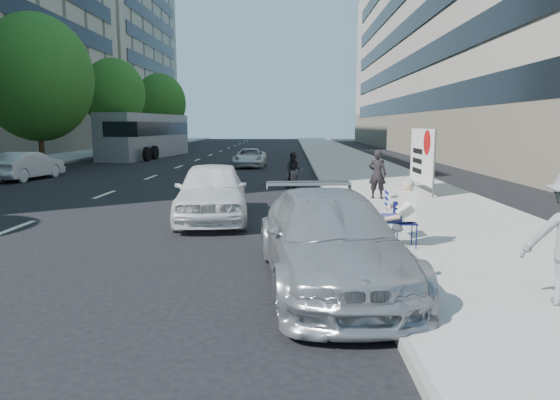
{
  "coord_description": "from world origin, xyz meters",
  "views": [
    {
      "loc": [
        0.19,
        -9.6,
        2.48
      ],
      "look_at": [
        -0.03,
        0.61,
        0.94
      ],
      "focal_mm": 32.0,
      "sensor_mm": 36.0,
      "label": 1
    }
  ],
  "objects_px": {
    "white_sedan_far": "(250,158)",
    "parked_sedan": "(329,240)",
    "protest_banner": "(422,156)",
    "bus": "(147,136)",
    "white_sedan_mid": "(27,166)",
    "pedestrian_woman": "(377,174)",
    "white_sedan_near": "(212,191)",
    "seated_protester": "(399,209)",
    "motorcycle": "(294,172)"
  },
  "relations": [
    {
      "from": "pedestrian_woman",
      "to": "seated_protester",
      "type": "bearing_deg",
      "value": 106.22
    },
    {
      "from": "white_sedan_mid",
      "to": "bus",
      "type": "relative_size",
      "value": 0.31
    },
    {
      "from": "seated_protester",
      "to": "parked_sedan",
      "type": "height_order",
      "value": "seated_protester"
    },
    {
      "from": "protest_banner",
      "to": "bus",
      "type": "height_order",
      "value": "bus"
    },
    {
      "from": "parked_sedan",
      "to": "bus",
      "type": "bearing_deg",
      "value": 104.48
    },
    {
      "from": "white_sedan_far",
      "to": "protest_banner",
      "type": "bearing_deg",
      "value": -59.64
    },
    {
      "from": "parked_sedan",
      "to": "white_sedan_near",
      "type": "bearing_deg",
      "value": 110.39
    },
    {
      "from": "white_sedan_far",
      "to": "motorcycle",
      "type": "relative_size",
      "value": 1.93
    },
    {
      "from": "motorcycle",
      "to": "bus",
      "type": "distance_m",
      "value": 22.11
    },
    {
      "from": "bus",
      "to": "white_sedan_far",
      "type": "bearing_deg",
      "value": -38.64
    },
    {
      "from": "pedestrian_woman",
      "to": "protest_banner",
      "type": "distance_m",
      "value": 2.57
    },
    {
      "from": "protest_banner",
      "to": "bus",
      "type": "xyz_separation_m",
      "value": [
        -15.69,
        20.9,
        0.23
      ]
    },
    {
      "from": "pedestrian_woman",
      "to": "protest_banner",
      "type": "relative_size",
      "value": 0.51
    },
    {
      "from": "parked_sedan",
      "to": "motorcycle",
      "type": "xyz_separation_m",
      "value": [
        -0.48,
        11.86,
        -0.07
      ]
    },
    {
      "from": "white_sedan_far",
      "to": "bus",
      "type": "relative_size",
      "value": 0.32
    },
    {
      "from": "white_sedan_mid",
      "to": "bus",
      "type": "height_order",
      "value": "bus"
    },
    {
      "from": "pedestrian_woman",
      "to": "white_sedan_near",
      "type": "relative_size",
      "value": 0.35
    },
    {
      "from": "parked_sedan",
      "to": "white_sedan_near",
      "type": "xyz_separation_m",
      "value": [
        -2.68,
        5.33,
        0.05
      ]
    },
    {
      "from": "parked_sedan",
      "to": "white_sedan_far",
      "type": "xyz_separation_m",
      "value": [
        -3.05,
        22.06,
        -0.16
      ]
    },
    {
      "from": "parked_sedan",
      "to": "white_sedan_mid",
      "type": "bearing_deg",
      "value": 124.09
    },
    {
      "from": "white_sedan_near",
      "to": "parked_sedan",
      "type": "bearing_deg",
      "value": -69.65
    },
    {
      "from": "protest_banner",
      "to": "white_sedan_near",
      "type": "relative_size",
      "value": 0.69
    },
    {
      "from": "protest_banner",
      "to": "white_sedan_far",
      "type": "distance_m",
      "value": 14.01
    },
    {
      "from": "seated_protester",
      "to": "protest_banner",
      "type": "xyz_separation_m",
      "value": [
        2.49,
        8.08,
        0.53
      ]
    },
    {
      "from": "white_sedan_mid",
      "to": "parked_sedan",
      "type": "bearing_deg",
      "value": 138.04
    },
    {
      "from": "parked_sedan",
      "to": "motorcycle",
      "type": "height_order",
      "value": "motorcycle"
    },
    {
      "from": "pedestrian_woman",
      "to": "parked_sedan",
      "type": "distance_m",
      "value": 8.51
    },
    {
      "from": "seated_protester",
      "to": "pedestrian_woman",
      "type": "height_order",
      "value": "pedestrian_woman"
    },
    {
      "from": "white_sedan_near",
      "to": "bus",
      "type": "distance_m",
      "value": 27.11
    },
    {
      "from": "parked_sedan",
      "to": "bus",
      "type": "xyz_separation_m",
      "value": [
        -11.71,
        30.88,
        0.92
      ]
    },
    {
      "from": "pedestrian_woman",
      "to": "motorcycle",
      "type": "height_order",
      "value": "pedestrian_woman"
    },
    {
      "from": "white_sedan_near",
      "to": "white_sedan_mid",
      "type": "distance_m",
      "value": 13.8
    },
    {
      "from": "white_sedan_far",
      "to": "parked_sedan",
      "type": "bearing_deg",
      "value": -81.95
    },
    {
      "from": "bus",
      "to": "parked_sedan",
      "type": "bearing_deg",
      "value": -62.37
    },
    {
      "from": "white_sedan_near",
      "to": "white_sedan_mid",
      "type": "height_order",
      "value": "white_sedan_near"
    },
    {
      "from": "protest_banner",
      "to": "bus",
      "type": "bearing_deg",
      "value": 126.89
    },
    {
      "from": "white_sedan_mid",
      "to": "white_sedan_far",
      "type": "relative_size",
      "value": 0.98
    },
    {
      "from": "motorcycle",
      "to": "parked_sedan",
      "type": "bearing_deg",
      "value": -86.68
    },
    {
      "from": "white_sedan_mid",
      "to": "pedestrian_woman",
      "type": "bearing_deg",
      "value": 163.49
    },
    {
      "from": "seated_protester",
      "to": "parked_sedan",
      "type": "bearing_deg",
      "value": -128.15
    },
    {
      "from": "pedestrian_woman",
      "to": "protest_banner",
      "type": "xyz_separation_m",
      "value": [
        1.83,
        1.74,
        0.47
      ]
    },
    {
      "from": "seated_protester",
      "to": "pedestrian_woman",
      "type": "distance_m",
      "value": 6.37
    },
    {
      "from": "white_sedan_near",
      "to": "motorcycle",
      "type": "distance_m",
      "value": 6.89
    },
    {
      "from": "pedestrian_woman",
      "to": "motorcycle",
      "type": "relative_size",
      "value": 0.76
    },
    {
      "from": "white_sedan_near",
      "to": "white_sedan_mid",
      "type": "bearing_deg",
      "value": 129.93
    },
    {
      "from": "pedestrian_woman",
      "to": "parked_sedan",
      "type": "bearing_deg",
      "value": 97.54
    },
    {
      "from": "pedestrian_woman",
      "to": "white_sedan_mid",
      "type": "xyz_separation_m",
      "value": [
        -14.8,
        6.64,
        -0.29
      ]
    },
    {
      "from": "motorcycle",
      "to": "bus",
      "type": "height_order",
      "value": "bus"
    },
    {
      "from": "white_sedan_far",
      "to": "white_sedan_near",
      "type": "bearing_deg",
      "value": -88.56
    },
    {
      "from": "pedestrian_woman",
      "to": "bus",
      "type": "height_order",
      "value": "bus"
    }
  ]
}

